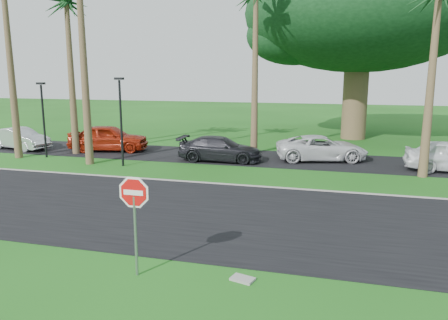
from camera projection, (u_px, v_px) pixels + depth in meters
name	position (u px, v px, depth m)	size (l,w,h in m)	color
ground	(166.00, 231.00, 13.68)	(120.00, 120.00, 0.00)	#184912
road	(188.00, 211.00, 15.57)	(120.00, 8.00, 0.02)	black
parking_strip	(249.00, 157.00, 25.50)	(120.00, 5.00, 0.02)	black
curb	(219.00, 184.00, 19.40)	(120.00, 0.12, 0.06)	gray
stop_sign_near	(134.00, 206.00, 10.36)	(1.05, 0.07, 2.62)	gray
palm_left_mid	(66.00, 5.00, 25.08)	(5.00, 5.00, 10.00)	brown
canopy_tree	(360.00, 15.00, 31.19)	(16.50, 16.50, 13.12)	brown
streetlight_left	(43.00, 115.00, 25.13)	(0.45, 0.25, 4.34)	black
streetlight_right	(121.00, 116.00, 22.74)	(0.45, 0.25, 4.64)	black
car_silver	(20.00, 139.00, 28.13)	(1.45, 4.17, 1.37)	silver
car_red	(109.00, 138.00, 27.48)	(1.97, 4.89, 1.67)	#991F0C
car_dark	(220.00, 149.00, 24.39)	(1.91, 4.69, 1.36)	black
car_minivan	(322.00, 148.00, 24.54)	(2.32, 5.04, 1.40)	silver
utility_slab	(243.00, 279.00, 10.43)	(0.55, 0.35, 0.06)	gray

